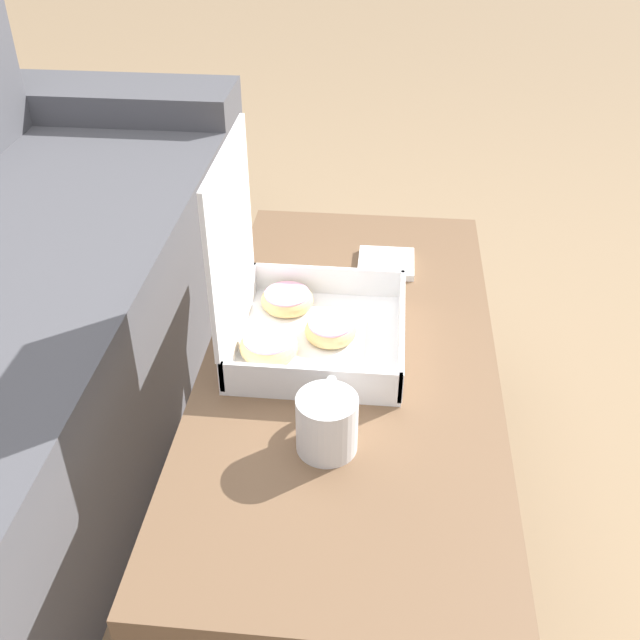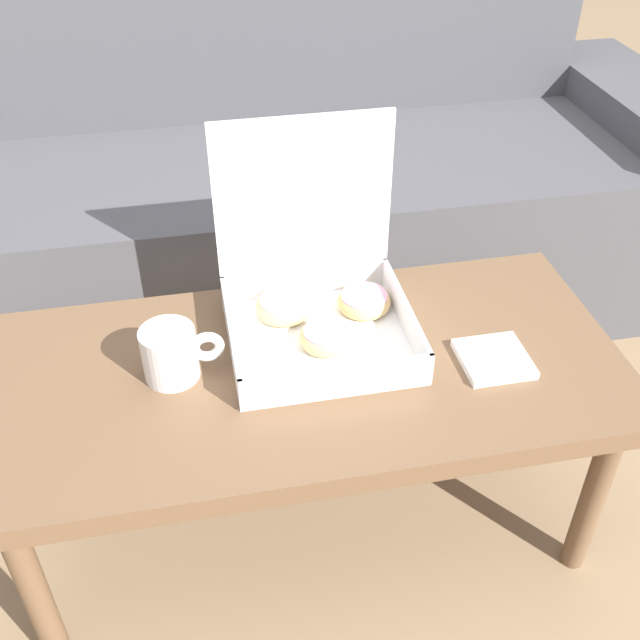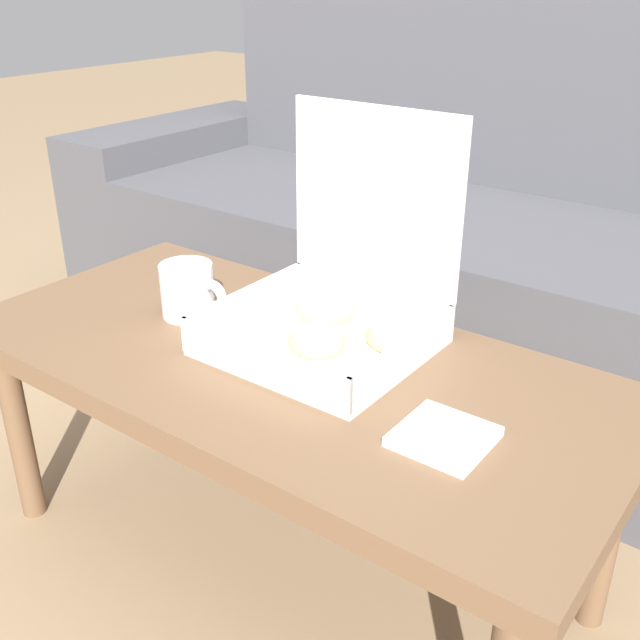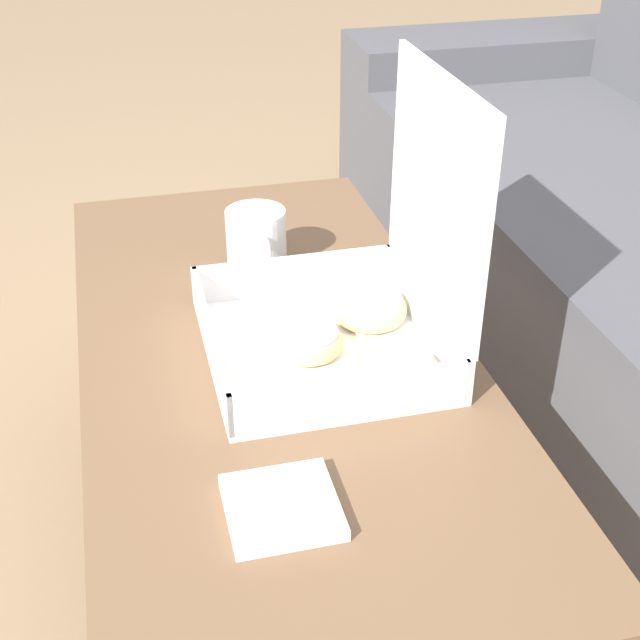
{
  "view_description": "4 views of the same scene",
  "coord_description": "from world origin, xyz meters",
  "views": [
    {
      "loc": [
        -1.03,
        -0.11,
        1.22
      ],
      "look_at": [
        0.03,
        -0.0,
        0.47
      ],
      "focal_mm": 42.0,
      "sensor_mm": 36.0,
      "label": 1
    },
    {
      "loc": [
        -0.17,
        -1.0,
        1.26
      ],
      "look_at": [
        0.03,
        -0.0,
        0.47
      ],
      "focal_mm": 42.0,
      "sensor_mm": 36.0,
      "label": 2
    },
    {
      "loc": [
        0.66,
        -0.85,
        0.98
      ],
      "look_at": [
        0.03,
        -0.0,
        0.47
      ],
      "focal_mm": 42.0,
      "sensor_mm": 36.0,
      "label": 3
    },
    {
      "loc": [
        0.98,
        -0.24,
        1.07
      ],
      "look_at": [
        0.03,
        -0.0,
        0.47
      ],
      "focal_mm": 50.0,
      "sensor_mm": 36.0,
      "label": 4
    }
  ],
  "objects": [
    {
      "name": "ground_plane",
      "position": [
        0.0,
        0.0,
        0.0
      ],
      "size": [
        12.0,
        12.0,
        0.0
      ],
      "primitive_type": "plane",
      "color": "#937756"
    },
    {
      "name": "coffee_table",
      "position": [
        0.0,
        -0.06,
        0.37
      ],
      "size": [
        1.08,
        0.51,
        0.42
      ],
      "color": "brown",
      "rests_on": "ground_plane"
    },
    {
      "name": "pastry_box",
      "position": [
        0.04,
        0.05,
        0.48
      ],
      "size": [
        0.32,
        0.3,
        0.36
      ],
      "color": "white",
      "rests_on": "coffee_table"
    },
    {
      "name": "coffee_mug",
      "position": [
        -0.22,
        -0.04,
        0.47
      ],
      "size": [
        0.14,
        0.09,
        0.09
      ],
      "color": "white",
      "rests_on": "coffee_table"
    },
    {
      "name": "napkin_stack",
      "position": [
        0.31,
        -0.11,
        0.43
      ],
      "size": [
        0.11,
        0.11,
        0.01
      ],
      "color": "white",
      "rests_on": "coffee_table"
    }
  ]
}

